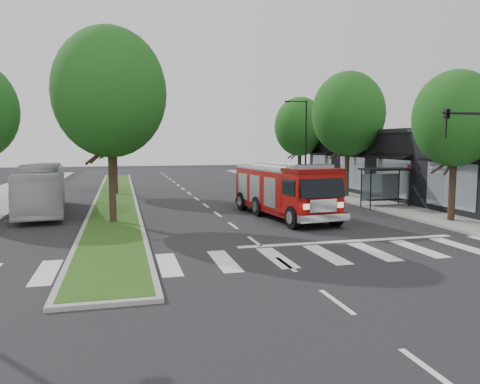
# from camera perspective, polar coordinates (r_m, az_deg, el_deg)

# --- Properties ---
(ground) EXTENTS (140.00, 140.00, 0.00)m
(ground) POSITION_cam_1_polar(r_m,az_deg,el_deg) (20.38, 1.77, -6.04)
(ground) COLOR black
(ground) RESTS_ON ground
(sidewalk_right) EXTENTS (5.00, 80.00, 0.15)m
(sidewalk_right) POSITION_cam_1_polar(r_m,az_deg,el_deg) (34.52, 17.32, -1.22)
(sidewalk_right) COLOR gray
(sidewalk_right) RESTS_ON ground
(median) EXTENTS (3.00, 50.00, 0.15)m
(median) POSITION_cam_1_polar(r_m,az_deg,el_deg) (37.39, -14.91, -0.61)
(median) COLOR gray
(median) RESTS_ON ground
(storefront_row) EXTENTS (8.00, 30.00, 5.00)m
(storefront_row) POSITION_cam_1_polar(r_m,az_deg,el_deg) (36.88, 23.42, 2.78)
(storefront_row) COLOR black
(storefront_row) RESTS_ON ground
(bus_shelter) EXTENTS (3.20, 1.60, 2.61)m
(bus_shelter) POSITION_cam_1_polar(r_m,az_deg,el_deg) (32.09, 17.18, 1.78)
(bus_shelter) COLOR black
(bus_shelter) RESTS_ON ground
(tree_right_near) EXTENTS (4.40, 4.40, 8.05)m
(tree_right_near) POSITION_cam_1_polar(r_m,az_deg,el_deg) (27.18, 24.78, 8.10)
(tree_right_near) COLOR black
(tree_right_near) RESTS_ON ground
(tree_right_mid) EXTENTS (5.60, 5.60, 9.72)m
(tree_right_mid) POSITION_cam_1_polar(r_m,az_deg,el_deg) (37.33, 13.06, 9.28)
(tree_right_mid) COLOR black
(tree_right_mid) RESTS_ON ground
(tree_right_far) EXTENTS (5.00, 5.00, 8.73)m
(tree_right_far) POSITION_cam_1_polar(r_m,az_deg,el_deg) (46.42, 7.33, 7.90)
(tree_right_far) COLOR black
(tree_right_far) RESTS_ON ground
(tree_median_near) EXTENTS (5.80, 5.80, 10.16)m
(tree_median_near) POSITION_cam_1_polar(r_m,az_deg,el_deg) (25.29, -15.61, 11.59)
(tree_median_near) COLOR black
(tree_median_near) RESTS_ON ground
(tree_median_far) EXTENTS (5.60, 5.60, 9.72)m
(tree_median_far) POSITION_cam_1_polar(r_m,az_deg,el_deg) (39.22, -15.14, 9.06)
(tree_median_far) COLOR black
(tree_median_far) RESTS_ON ground
(streetlight_right_far) EXTENTS (2.11, 0.20, 8.00)m
(streetlight_right_far) POSITION_cam_1_polar(r_m,az_deg,el_deg) (42.25, 7.84, 6.25)
(streetlight_right_far) COLOR black
(streetlight_right_far) RESTS_ON ground
(fire_engine) EXTENTS (3.74, 9.35, 3.16)m
(fire_engine) POSITION_cam_1_polar(r_m,az_deg,el_deg) (26.82, 5.38, 0.11)
(fire_engine) COLOR #5C0605
(fire_engine) RESTS_ON ground
(city_bus) EXTENTS (3.56, 10.86, 2.97)m
(city_bus) POSITION_cam_1_polar(r_m,az_deg,el_deg) (30.80, -23.03, 0.36)
(city_bus) COLOR #B6B6BA
(city_bus) RESTS_ON ground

